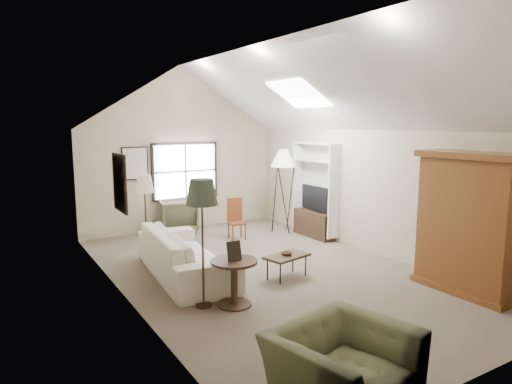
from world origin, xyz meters
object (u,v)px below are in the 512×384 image
coffee_table (287,266)px  armchair_near (343,372)px  side_table (234,283)px  sofa (185,253)px  armoire (469,223)px  armchair_far (178,216)px  side_chair (237,219)px

coffee_table → armchair_near: bearing=-117.2°
coffee_table → side_table: side_table is taller
sofa → side_table: 1.60m
armoire → sofa: (-3.50, 3.00, -0.70)m
coffee_table → sofa: bearing=145.0°
armchair_near → armchair_far: (1.33, 7.40, 0.01)m
armchair_far → side_table: (-0.99, -4.70, -0.06)m
sofa → coffee_table: bearing=-119.5°
armchair_far → side_table: 4.80m
armoire → side_table: armoire is taller
sofa → armchair_far: 3.29m
armchair_near → side_chair: side_chair is taller
armchair_near → armoire: bearing=7.9°
armchair_near → armchair_far: size_ratio=1.38×
armoire → side_chair: armoire is taller
armchair_far → armoire: bearing=123.1°
side_chair → armchair_near: bearing=-100.6°
armoire → side_chair: bearing=107.9°
armoire → armchair_near: (-3.74, -1.30, -0.70)m
armchair_far → side_chair: bearing=134.0°
armchair_far → side_table: size_ratio=1.29×
armoire → armchair_near: armoire is taller
armchair_near → coffee_table: (1.69, 3.29, -0.20)m
sofa → coffee_table: 1.78m
armchair_far → side_table: armchair_far is taller
armchair_far → side_chair: 1.64m
armoire → sofa: bearing=139.4°
armchair_near → coffee_table: 3.70m
armchair_far → coffee_table: size_ratio=1.12×
armchair_near → side_chair: (2.21, 6.02, 0.07)m
armchair_near → coffee_table: armchair_near is taller
armoire → sofa: armoire is taller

